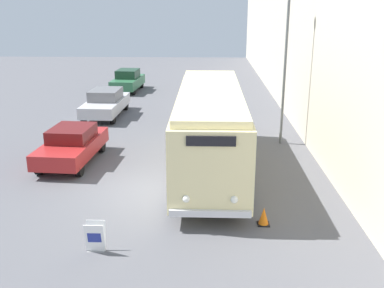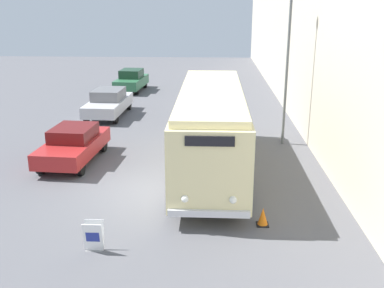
{
  "view_description": "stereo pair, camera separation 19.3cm",
  "coord_description": "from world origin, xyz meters",
  "views": [
    {
      "loc": [
        1.83,
        -14.38,
        6.28
      ],
      "look_at": [
        1.33,
        -0.33,
        1.84
      ],
      "focal_mm": 42.0,
      "sensor_mm": 36.0,
      "label": 1
    },
    {
      "loc": [
        2.02,
        -14.37,
        6.28
      ],
      "look_at": [
        1.33,
        -0.33,
        1.84
      ],
      "focal_mm": 42.0,
      "sensor_mm": 36.0,
      "label": 2
    }
  ],
  "objects": [
    {
      "name": "ground_plane",
      "position": [
        0.0,
        0.0,
        0.0
      ],
      "size": [
        80.0,
        80.0,
        0.0
      ],
      "primitive_type": "plane",
      "color": "#56565B"
    },
    {
      "name": "building_wall_right",
      "position": [
        6.52,
        10.0,
        3.73
      ],
      "size": [
        0.3,
        60.0,
        7.47
      ],
      "color": "beige",
      "rests_on": "ground_plane"
    },
    {
      "name": "vintage_bus",
      "position": [
        1.93,
        2.13,
        1.8
      ],
      "size": [
        2.46,
        10.04,
        3.2
      ],
      "color": "black",
      "rests_on": "ground_plane"
    },
    {
      "name": "sign_board",
      "position": [
        -1.08,
        -4.0,
        0.4
      ],
      "size": [
        0.52,
        0.31,
        0.83
      ],
      "color": "gray",
      "rests_on": "ground_plane"
    },
    {
      "name": "streetlamp",
      "position": [
        5.25,
        5.75,
        4.49
      ],
      "size": [
        0.36,
        0.36,
        7.02
      ],
      "color": "#595E60",
      "rests_on": "ground_plane"
    },
    {
      "name": "parked_car_near",
      "position": [
        -3.68,
        2.85,
        0.76
      ],
      "size": [
        2.11,
        4.39,
        1.46
      ],
      "rotation": [
        0.0,
        0.0,
        -0.06
      ],
      "color": "black",
      "rests_on": "ground_plane"
    },
    {
      "name": "parked_car_mid",
      "position": [
        -4.03,
        10.71,
        0.78
      ],
      "size": [
        2.04,
        4.78,
        1.54
      ],
      "rotation": [
        0.0,
        0.0,
        -0.04
      ],
      "color": "black",
      "rests_on": "ground_plane"
    },
    {
      "name": "parked_car_far",
      "position": [
        -4.08,
        18.41,
        0.78
      ],
      "size": [
        2.02,
        4.23,
        1.57
      ],
      "rotation": [
        0.0,
        0.0,
        -0.07
      ],
      "color": "black",
      "rests_on": "ground_plane"
    },
    {
      "name": "traffic_cone",
      "position": [
        3.52,
        -2.36,
        0.27
      ],
      "size": [
        0.36,
        0.36,
        0.54
      ],
      "color": "black",
      "rests_on": "ground_plane"
    }
  ]
}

